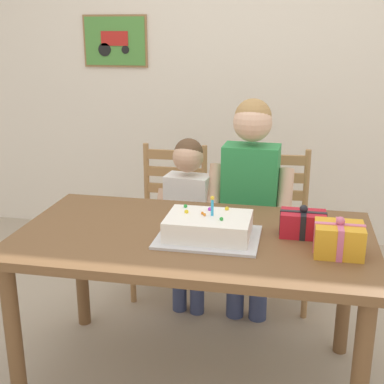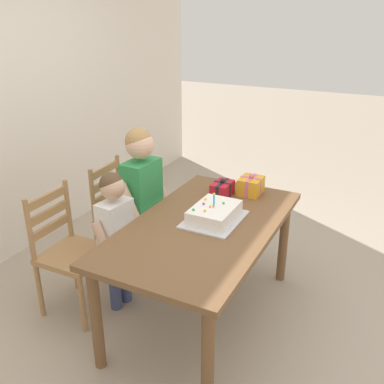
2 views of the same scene
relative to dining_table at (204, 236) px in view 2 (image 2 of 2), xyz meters
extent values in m
plane|color=tan|center=(0.00, 0.00, -0.65)|extent=(20.00, 20.00, 0.00)
cube|color=brown|center=(0.00, 0.00, 0.07)|extent=(1.58, 0.89, 0.04)
cylinder|color=brown|center=(-0.71, -0.36, -0.30)|extent=(0.07, 0.07, 0.71)
cylinder|color=brown|center=(0.71, -0.36, -0.30)|extent=(0.07, 0.07, 0.71)
cylinder|color=brown|center=(-0.71, 0.36, -0.30)|extent=(0.07, 0.07, 0.71)
cylinder|color=brown|center=(0.71, 0.36, -0.30)|extent=(0.07, 0.07, 0.71)
cube|color=silver|center=(0.07, -0.04, 0.10)|extent=(0.44, 0.34, 0.01)
cube|color=white|center=(0.07, -0.04, 0.15)|extent=(0.36, 0.26, 0.09)
cylinder|color=#33ADE5|center=(0.09, -0.03, 0.23)|extent=(0.01, 0.01, 0.07)
sphere|color=yellow|center=(0.09, -0.03, 0.28)|extent=(0.02, 0.02, 0.02)
sphere|color=green|center=(0.13, -0.08, 0.20)|extent=(0.02, 0.02, 0.02)
sphere|color=orange|center=(0.06, -0.04, 0.20)|extent=(0.01, 0.01, 0.01)
sphere|color=yellow|center=(0.14, 0.06, 0.20)|extent=(0.02, 0.02, 0.02)
sphere|color=green|center=(-0.05, 0.05, 0.20)|extent=(0.02, 0.02, 0.02)
sphere|color=orange|center=(0.04, -0.02, 0.20)|extent=(0.01, 0.01, 0.01)
sphere|color=purple|center=(0.07, 0.04, 0.20)|extent=(0.02, 0.02, 0.02)
sphere|color=yellow|center=(-0.03, -0.02, 0.20)|extent=(0.02, 0.02, 0.02)
cube|color=red|center=(0.47, 0.08, 0.15)|extent=(0.20, 0.13, 0.11)
cube|color=black|center=(0.47, 0.08, 0.15)|extent=(0.20, 0.02, 0.11)
cube|color=black|center=(0.47, 0.08, 0.15)|extent=(0.02, 0.13, 0.11)
sphere|color=black|center=(0.47, 0.08, 0.22)|extent=(0.04, 0.04, 0.04)
cube|color=gold|center=(0.61, -0.10, 0.16)|extent=(0.19, 0.16, 0.13)
cube|color=#DB668E|center=(0.61, -0.10, 0.16)|extent=(0.20, 0.02, 0.13)
cube|color=#DB668E|center=(0.61, -0.10, 0.16)|extent=(0.02, 0.17, 0.13)
sphere|color=#DB668E|center=(0.61, -0.10, 0.24)|extent=(0.04, 0.04, 0.04)
cube|color=#A87A4C|center=(-0.32, 0.85, -0.20)|extent=(0.43, 0.43, 0.04)
cylinder|color=#A87A4C|center=(-0.13, 0.67, -0.44)|extent=(0.04, 0.04, 0.43)
cylinder|color=#A87A4C|center=(-0.51, 0.66, -0.44)|extent=(0.04, 0.04, 0.43)
cylinder|color=#A87A4C|center=(-0.14, 1.05, -0.44)|extent=(0.04, 0.04, 0.43)
cylinder|color=#A87A4C|center=(-0.52, 1.04, -0.44)|extent=(0.04, 0.04, 0.43)
cylinder|color=#A87A4C|center=(-0.14, 1.05, 0.04)|extent=(0.04, 0.04, 0.45)
cylinder|color=#A87A4C|center=(-0.52, 1.04, 0.04)|extent=(0.04, 0.04, 0.45)
cube|color=#A87A4C|center=(-0.33, 1.04, -0.03)|extent=(0.36, 0.03, 0.06)
cube|color=#A87A4C|center=(-0.33, 1.04, 0.09)|extent=(0.36, 0.03, 0.06)
cube|color=#A87A4C|center=(-0.33, 1.04, 0.20)|extent=(0.36, 0.03, 0.06)
cube|color=#A87A4C|center=(0.32, 0.85, -0.20)|extent=(0.45, 0.45, 0.04)
cylinder|color=#A87A4C|center=(0.53, 0.67, -0.44)|extent=(0.04, 0.04, 0.43)
cylinder|color=#A87A4C|center=(0.15, 0.65, -0.44)|extent=(0.04, 0.04, 0.43)
cylinder|color=#A87A4C|center=(0.50, 1.05, -0.44)|extent=(0.04, 0.04, 0.43)
cylinder|color=#A87A4C|center=(0.12, 1.03, -0.44)|extent=(0.04, 0.04, 0.43)
cylinder|color=#A87A4C|center=(0.50, 1.05, 0.04)|extent=(0.04, 0.04, 0.45)
cylinder|color=#A87A4C|center=(0.12, 1.03, 0.04)|extent=(0.04, 0.04, 0.45)
cube|color=#A87A4C|center=(0.31, 1.04, -0.03)|extent=(0.36, 0.05, 0.06)
cube|color=#A87A4C|center=(0.31, 1.04, 0.09)|extent=(0.36, 0.05, 0.06)
cube|color=#A87A4C|center=(0.31, 1.04, 0.20)|extent=(0.36, 0.05, 0.06)
cylinder|color=#38426B|center=(0.26, 0.61, -0.41)|extent=(0.10, 0.10, 0.48)
cylinder|color=#38426B|center=(0.13, 0.61, -0.41)|extent=(0.10, 0.10, 0.48)
cube|color=#2D934C|center=(0.19, 0.61, 0.10)|extent=(0.31, 0.20, 0.55)
cylinder|color=#E0B293|center=(0.38, 0.56, 0.08)|extent=(0.09, 0.23, 0.37)
cylinder|color=#E0B293|center=(0.00, 0.58, 0.08)|extent=(0.09, 0.23, 0.37)
sphere|color=#E0B293|center=(0.19, 0.61, 0.50)|extent=(0.21, 0.21, 0.21)
sphere|color=#A87F4C|center=(0.19, 0.62, 0.52)|extent=(0.20, 0.20, 0.20)
cylinder|color=#38426B|center=(-0.10, 0.60, -0.46)|extent=(0.08, 0.08, 0.39)
cylinder|color=#38426B|center=(-0.21, 0.61, -0.46)|extent=(0.08, 0.08, 0.39)
cube|color=white|center=(-0.15, 0.61, -0.04)|extent=(0.26, 0.18, 0.45)
cylinder|color=tan|center=(0.00, 0.56, -0.05)|extent=(0.09, 0.19, 0.30)
cylinder|color=tan|center=(-0.31, 0.60, -0.05)|extent=(0.09, 0.19, 0.30)
sphere|color=tan|center=(-0.15, 0.61, 0.29)|extent=(0.17, 0.17, 0.17)
sphere|color=brown|center=(-0.15, 0.62, 0.32)|extent=(0.16, 0.16, 0.16)
camera|label=1|loc=(0.42, -2.13, 0.96)|focal=49.11mm
camera|label=2|loc=(-2.27, -1.07, 1.38)|focal=40.08mm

